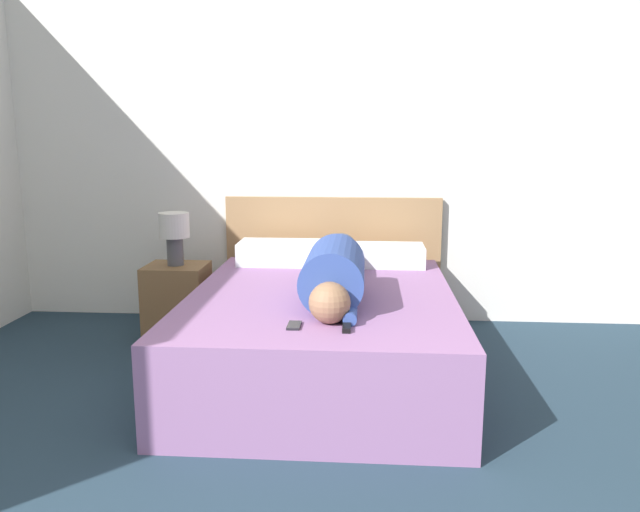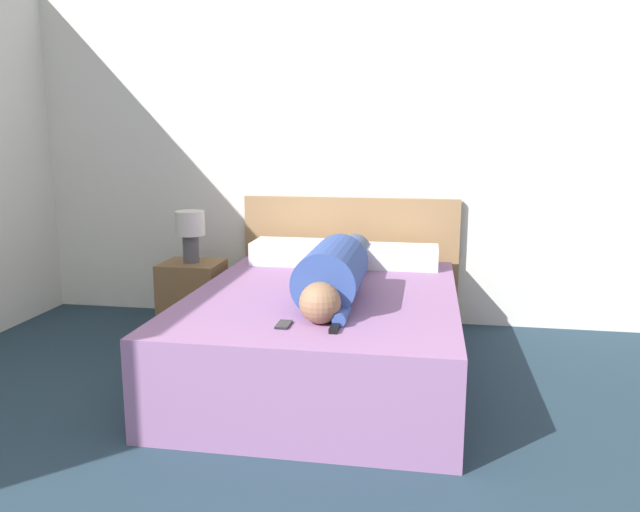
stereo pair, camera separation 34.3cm
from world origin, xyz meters
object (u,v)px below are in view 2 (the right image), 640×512
tv_remote (335,327)px  table_lamp (190,230)px  pillow_near_headboard (295,252)px  person_lying (337,270)px  cell_phone (284,325)px  pillow_second (397,256)px  nightstand (193,298)px  bed (324,334)px

tv_remote → table_lamp: bearing=132.8°
pillow_near_headboard → person_lying: bearing=-63.2°
cell_phone → pillow_second: bearing=72.8°
tv_remote → cell_phone: 0.26m
nightstand → pillow_near_headboard: (0.74, 0.18, 0.34)m
person_lying → pillow_second: size_ratio=2.77×
table_lamp → cell_phone: table_lamp is taller
bed → nightstand: bearing=149.4°
person_lying → cell_phone: bearing=-104.7°
nightstand → tv_remote: tv_remote is taller
pillow_near_headboard → nightstand: bearing=-166.5°
table_lamp → person_lying: table_lamp is taller
nightstand → cell_phone: 1.70m
bed → table_lamp: 1.37m
tv_remote → nightstand: bearing=132.8°
nightstand → pillow_second: (1.48, 0.18, 0.33)m
bed → tv_remote: 0.79m
nightstand → tv_remote: bearing=-47.2°
nightstand → person_lying: 1.43m
bed → pillow_near_headboard: (-0.36, 0.82, 0.34)m
bed → cell_phone: size_ratio=16.00×
pillow_near_headboard → cell_phone: pillow_near_headboard is taller
bed → nightstand: size_ratio=3.85×
bed → person_lying: bearing=-29.4°
bed → pillow_second: pillow_second is taller
pillow_second → person_lying: bearing=-109.1°
tv_remote → pillow_second: bearing=82.1°
bed → nightstand: (-1.09, 0.65, 0.01)m
person_lying → bed: bearing=150.6°
bed → pillow_second: size_ratio=3.57×
pillow_second → table_lamp: bearing=-173.2°
table_lamp → pillow_second: 1.50m
table_lamp → tv_remote: bearing=-47.2°
pillow_near_headboard → bed: bearing=-66.6°
nightstand → pillow_second: bearing=6.8°
nightstand → pillow_near_headboard: 0.83m
bed → pillow_second: bearing=64.9°
pillow_near_headboard → tv_remote: size_ratio=4.09×
bed → person_lying: size_ratio=1.29×
person_lying → tv_remote: bearing=-82.5°
nightstand → tv_remote: (1.27, -1.37, 0.27)m
bed → person_lying: (0.08, -0.05, 0.41)m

